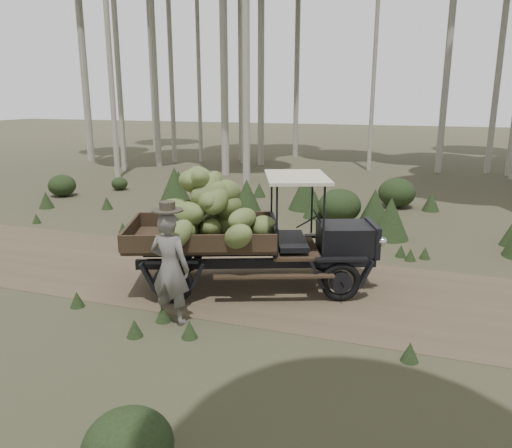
# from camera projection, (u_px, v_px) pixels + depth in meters

# --- Properties ---
(ground) EXTENTS (120.00, 120.00, 0.00)m
(ground) POSITION_uv_depth(u_px,v_px,m) (169.00, 271.00, 11.07)
(ground) COLOR #473D2B
(ground) RESTS_ON ground
(dirt_track) EXTENTS (70.00, 4.00, 0.01)m
(dirt_track) POSITION_uv_depth(u_px,v_px,m) (169.00, 271.00, 11.07)
(dirt_track) COLOR brown
(dirt_track) RESTS_ON ground
(banana_truck) EXTENTS (5.18, 3.45, 2.55)m
(banana_truck) POSITION_uv_depth(u_px,v_px,m) (230.00, 218.00, 9.78)
(banana_truck) COLOR black
(banana_truck) RESTS_ON ground
(farmer) EXTENTS (0.73, 0.54, 2.12)m
(farmer) POSITION_uv_depth(u_px,v_px,m) (170.00, 267.00, 8.35)
(farmer) COLOR #625F59
(farmer) RESTS_ON ground
(undergrowth) EXTENTS (20.33, 22.80, 1.34)m
(undergrowth) POSITION_uv_depth(u_px,v_px,m) (229.00, 226.00, 12.80)
(undergrowth) COLOR #233319
(undergrowth) RESTS_ON ground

